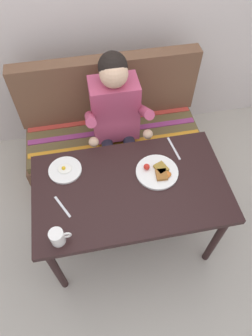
{
  "coord_description": "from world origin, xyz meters",
  "views": [
    {
      "loc": [
        -0.21,
        -0.96,
        2.29
      ],
      "look_at": [
        0.0,
        0.15,
        0.72
      ],
      "focal_mm": 32.09,
      "sensor_mm": 36.0,
      "label": 1
    }
  ],
  "objects_px": {
    "knife": "(174,148)",
    "coffee_mug": "(58,237)",
    "table": "(130,193)",
    "couch": "(113,138)",
    "fork": "(62,207)",
    "plate_breakfast": "(158,172)",
    "person": "(116,118)",
    "plate_eggs": "(65,170)"
  },
  "relations": [
    {
      "from": "table",
      "to": "plate_breakfast",
      "type": "xyz_separation_m",
      "value": [
        0.19,
        0.07,
        0.09
      ]
    },
    {
      "from": "knife",
      "to": "person",
      "type": "bearing_deg",
      "value": 125.85
    },
    {
      "from": "person",
      "to": "knife",
      "type": "relative_size",
      "value": 6.06
    },
    {
      "from": "person",
      "to": "table",
      "type": "bearing_deg",
      "value": -91.25
    },
    {
      "from": "couch",
      "to": "fork",
      "type": "bearing_deg",
      "value": -116.87
    },
    {
      "from": "table",
      "to": "person",
      "type": "distance_m",
      "value": 0.6
    },
    {
      "from": "person",
      "to": "plate_breakfast",
      "type": "bearing_deg",
      "value": -71.54
    },
    {
      "from": "coffee_mug",
      "to": "knife",
      "type": "distance_m",
      "value": 0.94
    },
    {
      "from": "plate_breakfast",
      "to": "fork",
      "type": "relative_size",
      "value": 1.58
    },
    {
      "from": "couch",
      "to": "person",
      "type": "xyz_separation_m",
      "value": [
        0.01,
        -0.17,
        0.41
      ]
    },
    {
      "from": "fork",
      "to": "plate_breakfast",
      "type": "bearing_deg",
      "value": -15.3
    },
    {
      "from": "coffee_mug",
      "to": "couch",
      "type": "bearing_deg",
      "value": 66.46
    },
    {
      "from": "table",
      "to": "couch",
      "type": "bearing_deg",
      "value": 90.0
    },
    {
      "from": "table",
      "to": "plate_eggs",
      "type": "height_order",
      "value": "plate_eggs"
    },
    {
      "from": "plate_eggs",
      "to": "fork",
      "type": "distance_m",
      "value": 0.26
    },
    {
      "from": "plate_eggs",
      "to": "fork",
      "type": "xyz_separation_m",
      "value": [
        -0.03,
        -0.26,
        -0.01
      ]
    },
    {
      "from": "table",
      "to": "coffee_mug",
      "type": "bearing_deg",
      "value": -149.16
    },
    {
      "from": "person",
      "to": "plate_eggs",
      "type": "xyz_separation_m",
      "value": [
        -0.4,
        -0.39,
        -0.0
      ]
    },
    {
      "from": "fork",
      "to": "knife",
      "type": "relative_size",
      "value": 0.85
    },
    {
      "from": "plate_breakfast",
      "to": "knife",
      "type": "height_order",
      "value": "plate_breakfast"
    },
    {
      "from": "table",
      "to": "plate_eggs",
      "type": "relative_size",
      "value": 5.71
    },
    {
      "from": "plate_eggs",
      "to": "person",
      "type": "bearing_deg",
      "value": 44.75
    },
    {
      "from": "table",
      "to": "plate_breakfast",
      "type": "bearing_deg",
      "value": 20.0
    },
    {
      "from": "couch",
      "to": "person",
      "type": "height_order",
      "value": "person"
    },
    {
      "from": "couch",
      "to": "knife",
      "type": "xyz_separation_m",
      "value": [
        0.34,
        -0.52,
        0.4
      ]
    },
    {
      "from": "person",
      "to": "knife",
      "type": "xyz_separation_m",
      "value": [
        0.33,
        -0.35,
        -0.01
      ]
    },
    {
      "from": "table",
      "to": "fork",
      "type": "xyz_separation_m",
      "value": [
        -0.42,
        -0.06,
        0.08
      ]
    },
    {
      "from": "person",
      "to": "coffee_mug",
      "type": "height_order",
      "value": "person"
    },
    {
      "from": "couch",
      "to": "knife",
      "type": "relative_size",
      "value": 7.2
    },
    {
      "from": "table",
      "to": "couch",
      "type": "relative_size",
      "value": 0.83
    },
    {
      "from": "table",
      "to": "knife",
      "type": "bearing_deg",
      "value": 35.06
    },
    {
      "from": "table",
      "to": "person",
      "type": "relative_size",
      "value": 0.99
    },
    {
      "from": "plate_eggs",
      "to": "knife",
      "type": "height_order",
      "value": "plate_eggs"
    },
    {
      "from": "plate_breakfast",
      "to": "coffee_mug",
      "type": "relative_size",
      "value": 2.28
    },
    {
      "from": "person",
      "to": "plate_eggs",
      "type": "relative_size",
      "value": 5.77
    },
    {
      "from": "table",
      "to": "coffee_mug",
      "type": "height_order",
      "value": "coffee_mug"
    },
    {
      "from": "knife",
      "to": "coffee_mug",
      "type": "bearing_deg",
      "value": -154.96
    },
    {
      "from": "plate_eggs",
      "to": "coffee_mug",
      "type": "relative_size",
      "value": 1.78
    },
    {
      "from": "table",
      "to": "person",
      "type": "height_order",
      "value": "person"
    },
    {
      "from": "person",
      "to": "fork",
      "type": "xyz_separation_m",
      "value": [
        -0.43,
        -0.65,
        -0.01
      ]
    },
    {
      "from": "couch",
      "to": "plate_breakfast",
      "type": "bearing_deg",
      "value": -74.97
    },
    {
      "from": "table",
      "to": "couch",
      "type": "xyz_separation_m",
      "value": [
        0.0,
        0.76,
        -0.32
      ]
    }
  ]
}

